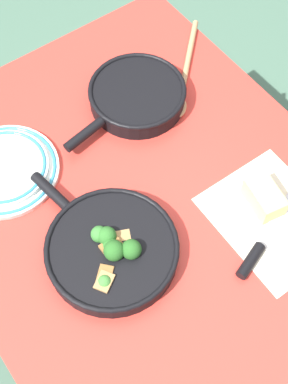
% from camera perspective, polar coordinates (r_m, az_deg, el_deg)
% --- Properties ---
extents(ground_plane, '(14.00, 14.00, 0.00)m').
position_cam_1_polar(ground_plane, '(1.87, -0.00, -11.46)').
color(ground_plane, '#476B56').
extents(dining_table_red, '(1.07, 0.86, 0.72)m').
position_cam_1_polar(dining_table_red, '(1.28, -0.00, -2.39)').
color(dining_table_red, red).
rests_on(dining_table_red, ground_plane).
extents(skillet_broccoli, '(0.39, 0.28, 0.07)m').
position_cam_1_polar(skillet_broccoli, '(1.12, -3.54, -6.11)').
color(skillet_broccoli, black).
rests_on(skillet_broccoli, dining_table_red).
extents(skillet_eggs, '(0.24, 0.35, 0.05)m').
position_cam_1_polar(skillet_eggs, '(1.34, -0.81, 10.25)').
color(skillet_eggs, black).
rests_on(skillet_eggs, dining_table_red).
extents(wooden_spoon, '(0.25, 0.26, 0.02)m').
position_cam_1_polar(wooden_spoon, '(1.40, 4.31, 11.92)').
color(wooden_spoon, tan).
rests_on(wooden_spoon, dining_table_red).
extents(parchment_sheet, '(0.29, 0.24, 0.00)m').
position_cam_1_polar(parchment_sheet, '(1.21, 13.62, -2.75)').
color(parchment_sheet, beige).
rests_on(parchment_sheet, dining_table_red).
extents(grater_knife, '(0.12, 0.28, 0.02)m').
position_cam_1_polar(grater_knife, '(1.18, 12.71, -5.01)').
color(grater_knife, silver).
rests_on(grater_knife, dining_table_red).
extents(cheese_block, '(0.10, 0.08, 0.05)m').
position_cam_1_polar(cheese_block, '(1.20, 12.69, -0.61)').
color(cheese_block, '#EFD67A').
rests_on(cheese_block, dining_table_red).
extents(dinner_plate_stack, '(0.25, 0.25, 0.03)m').
position_cam_1_polar(dinner_plate_stack, '(1.27, -14.69, 2.40)').
color(dinner_plate_stack, silver).
rests_on(dinner_plate_stack, dining_table_red).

